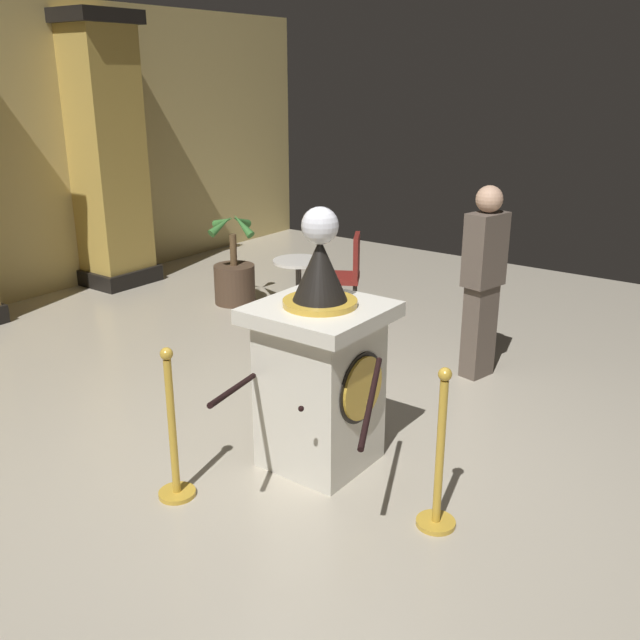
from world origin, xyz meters
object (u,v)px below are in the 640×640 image
object	(u,v)px
bystander_guest	(483,278)
cafe_table	(299,286)
potted_palm_right	(234,277)
cafe_chair_red	(348,270)
stanchion_near	(174,446)
pedestal_clock	(321,369)
stanchion_far	(439,473)

from	to	relation	value
bystander_guest	cafe_table	xyz separation A→B (m)	(-0.03, 2.01, -0.42)
potted_palm_right	cafe_table	xyz separation A→B (m)	(-0.31, -1.21, 0.17)
cafe_table	cafe_chair_red	distance (m)	0.63
bystander_guest	stanchion_near	bearing A→B (deg)	166.20
bystander_guest	cafe_table	world-z (taller)	bystander_guest
stanchion_near	cafe_table	distance (m)	3.20
pedestal_clock	potted_palm_right	xyz separation A→B (m)	(2.33, 2.98, -0.39)
stanchion_near	cafe_chair_red	size ratio (longest dim) A/B	1.07
stanchion_far	bystander_guest	bearing A→B (deg)	18.93
cafe_chair_red	pedestal_clock	bearing A→B (deg)	-149.13
bystander_guest	cafe_chair_red	xyz separation A→B (m)	(0.56, 1.80, -0.34)
pedestal_clock	cafe_chair_red	size ratio (longest dim) A/B	1.87
stanchion_near	stanchion_far	distance (m)	1.66
potted_palm_right	bystander_guest	world-z (taller)	bystander_guest
pedestal_clock	cafe_chair_red	world-z (taller)	pedestal_clock
potted_palm_right	cafe_chair_red	bearing A→B (deg)	-78.91
cafe_table	cafe_chair_red	world-z (taller)	cafe_chair_red
stanchion_far	cafe_table	distance (m)	3.56
stanchion_far	potted_palm_right	bearing A→B (deg)	57.68
cafe_chair_red	stanchion_far	bearing A→B (deg)	-137.51
pedestal_clock	cafe_table	distance (m)	2.70
bystander_guest	cafe_table	bearing A→B (deg)	90.85
pedestal_clock	stanchion_far	size ratio (longest dim) A/B	1.74
pedestal_clock	cafe_chair_red	bearing A→B (deg)	30.87
stanchion_far	bystander_guest	size ratio (longest dim) A/B	0.60
bystander_guest	pedestal_clock	bearing A→B (deg)	173.42
stanchion_near	bystander_guest	bearing A→B (deg)	-13.80
potted_palm_right	bystander_guest	xyz separation A→B (m)	(-0.28, -3.22, 0.59)
stanchion_near	potted_palm_right	distance (m)	4.09
potted_palm_right	cafe_table	distance (m)	1.26
stanchion_near	bystander_guest	xyz separation A→B (m)	(2.96, -0.73, 0.55)
stanchion_near	cafe_chair_red	xyz separation A→B (m)	(3.51, 1.07, 0.21)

